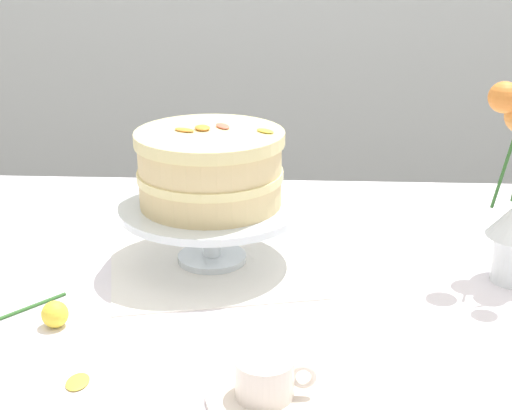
# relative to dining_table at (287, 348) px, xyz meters

# --- Properties ---
(dining_table) EXTENTS (1.40, 1.00, 0.74)m
(dining_table) POSITION_rel_dining_table_xyz_m (0.00, 0.00, 0.00)
(dining_table) COLOR white
(dining_table) RESTS_ON ground
(linen_napkin) EXTENTS (0.38, 0.38, 0.00)m
(linen_napkin) POSITION_rel_dining_table_xyz_m (-0.12, 0.11, 0.09)
(linen_napkin) COLOR white
(linen_napkin) RESTS_ON dining_table
(cake_stand) EXTENTS (0.29, 0.29, 0.10)m
(cake_stand) POSITION_rel_dining_table_xyz_m (-0.12, 0.11, 0.18)
(cake_stand) COLOR silver
(cake_stand) RESTS_ON linen_napkin
(layer_cake) EXTENTS (0.23, 0.23, 0.12)m
(layer_cake) POSITION_rel_dining_table_xyz_m (-0.12, 0.11, 0.25)
(layer_cake) COLOR beige
(layer_cake) RESTS_ON cake_stand
(teacup) EXTENTS (0.14, 0.14, 0.05)m
(teacup) POSITION_rel_dining_table_xyz_m (-0.02, -0.27, 0.11)
(teacup) COLOR silver
(teacup) RESTS_ON dining_table
(fallen_rose) EXTENTS (0.11, 0.11, 0.04)m
(fallen_rose) POSITION_rel_dining_table_xyz_m (-0.32, -0.11, 0.11)
(fallen_rose) COLOR #2D6028
(fallen_rose) RESTS_ON dining_table
(loose_petal_0) EXTENTS (0.03, 0.04, 0.00)m
(loose_petal_0) POSITION_rel_dining_table_xyz_m (-0.25, -0.25, 0.09)
(loose_petal_0) COLOR yellow
(loose_petal_0) RESTS_ON dining_table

